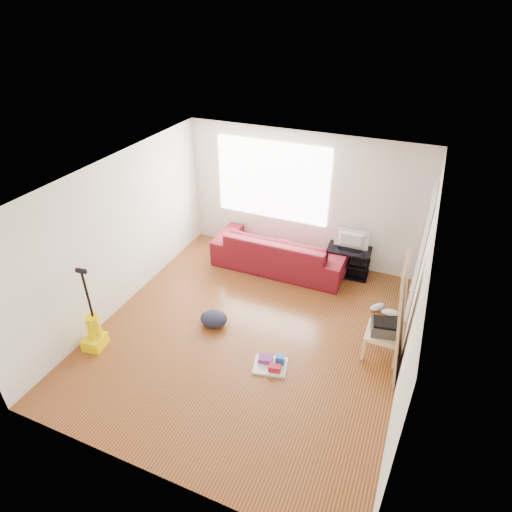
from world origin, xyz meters
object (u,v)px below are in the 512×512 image
at_px(tv_stand, 348,261).
at_px(cleaning_tray, 272,364).
at_px(bucket, 299,279).
at_px(backpack, 214,324).
at_px(side_table, 383,336).
at_px(sofa, 279,267).
at_px(vacuum, 94,332).

xyz_separation_m(tv_stand, cleaning_tray, (-0.46, -2.73, -0.23)).
xyz_separation_m(bucket, backpack, (-0.86, -1.73, 0.00)).
relative_size(side_table, backpack, 1.14).
distance_m(bucket, backpack, 1.93).
bearing_deg(cleaning_tray, bucket, 98.01).
xyz_separation_m(tv_stand, bucket, (-0.77, -0.52, -0.28)).
distance_m(side_table, backpack, 2.59).
relative_size(bucket, cleaning_tray, 0.48).
bearing_deg(bucket, side_table, -38.71).
xyz_separation_m(sofa, side_table, (2.16, -1.60, 0.34)).
xyz_separation_m(sofa, bucket, (0.47, -0.25, 0.00)).
distance_m(tv_stand, backpack, 2.79).
relative_size(tv_stand, vacuum, 0.60).
bearing_deg(tv_stand, cleaning_tray, -102.81).
bearing_deg(backpack, sofa, 68.38).
height_order(sofa, backpack, sofa).
bearing_deg(vacuum, side_table, 12.19).
xyz_separation_m(sofa, cleaning_tray, (0.79, -2.46, 0.05)).
relative_size(side_table, bucket, 1.91).
distance_m(tv_stand, bucket, 0.97).
height_order(bucket, vacuum, vacuum).
bearing_deg(backpack, vacuum, -152.86).
distance_m(cleaning_tray, vacuum, 2.66).
distance_m(bucket, cleaning_tray, 2.23).
bearing_deg(tv_stand, bucket, -149.24).
distance_m(cleaning_tray, backpack, 1.26).
distance_m(side_table, bucket, 2.19).
relative_size(sofa, cleaning_tray, 4.66).
relative_size(tv_stand, backpack, 1.86).
bearing_deg(vacuum, sofa, 51.49).
xyz_separation_m(side_table, bucket, (-1.69, 1.35, -0.34)).
xyz_separation_m(tv_stand, side_table, (0.92, -1.87, 0.06)).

